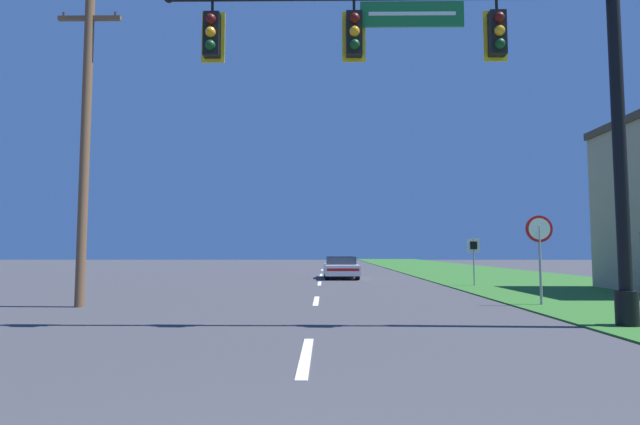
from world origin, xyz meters
name	(u,v)px	position (x,y,z in m)	size (l,w,h in m)	color
grass_verge_right	(489,275)	(10.50, 30.00, 0.02)	(10.00, 110.00, 0.04)	#2D6626
road_center_line	(320,284)	(0.00, 22.00, 0.01)	(0.16, 34.80, 0.01)	silver
signal_mast	(490,90)	(3.74, 8.81, 4.91)	(9.80, 0.47, 7.81)	black
car_ahead	(341,267)	(1.13, 26.41, 0.60)	(1.91, 4.41, 1.19)	black
stop_sign	(539,239)	(6.35, 12.73, 1.86)	(0.76, 0.07, 2.50)	gray
route_sign_post	(474,251)	(6.70, 20.26, 1.53)	(0.55, 0.06, 2.03)	gray
utility_pole_near	(85,138)	(-6.50, 12.32, 4.72)	(1.80, 0.26, 9.12)	brown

